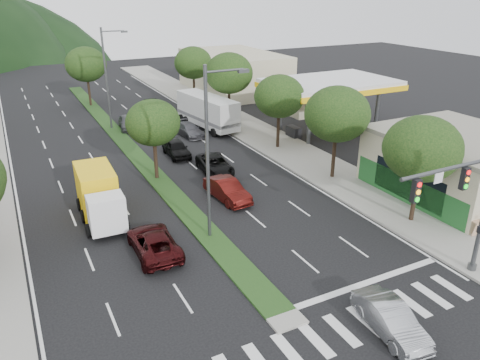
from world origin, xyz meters
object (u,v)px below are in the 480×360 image
tree_r_a (422,149)px  car_queue_c (227,190)px  tree_r_b (337,114)px  car_queue_e (128,122)px  car_queue_a (176,148)px  streetlight_near (211,146)px  tree_r_d (229,73)px  sedan_silver (390,319)px  car_queue_d (215,165)px  car_queue_f (157,107)px  traffic_signal (468,196)px  tree_r_e (193,63)px  box_truck (99,196)px  tree_med_far (86,64)px  suv_maroon (154,242)px  motorhome (207,111)px  a_frame_sign (475,226)px  streetlight_mid (108,74)px  tree_med_near (153,123)px  car_queue_b (189,130)px  tree_r_c (279,96)px

tree_r_a → car_queue_c: size_ratio=1.52×
tree_r_b → car_queue_e: bearing=117.5°
car_queue_a → car_queue_c: size_ratio=0.96×
tree_r_b → streetlight_near: bearing=-161.3°
tree_r_a → tree_r_d: 26.00m
sedan_silver → car_queue_d: bearing=94.8°
tree_r_d → car_queue_c: 20.38m
sedan_silver → car_queue_f: (2.68, 40.19, -0.03)m
traffic_signal → tree_r_e: (2.97, 41.54, 0.25)m
car_queue_d → box_truck: size_ratio=0.75×
sedan_silver → car_queue_f: size_ratio=0.93×
tree_r_d → tree_med_far: bearing=130.6°
tree_r_d → suv_maroon: 27.44m
tree_r_a → streetlight_near: bearing=161.3°
motorhome → tree_r_e: bearing=66.8°
tree_r_d → a_frame_sign: size_ratio=5.65×
streetlight_near → streetlight_mid: same height
sedan_silver → streetlight_mid: bearing=102.9°
tree_r_b → streetlight_mid: streetlight_mid is taller
tree_med_near → car_queue_f: tree_med_near is taller
tree_med_far → car_queue_f: 10.19m
streetlight_mid → car_queue_c: 21.58m
streetlight_near → car_queue_a: 15.28m
traffic_signal → tree_r_b: size_ratio=1.01×
tree_r_a → motorhome: (-3.00, 24.99, -3.07)m
sedan_silver → tree_r_e: bearing=86.5°
traffic_signal → car_queue_d: bearing=103.6°
tree_med_far → box_truck: size_ratio=1.10×
tree_r_d → suv_maroon: (-15.44, -22.23, -4.51)m
sedan_silver → car_queue_d: (0.98, 20.19, -0.02)m
tree_r_e → car_queue_d: bearing=-108.2°
traffic_signal → car_queue_f: (-2.83, 38.73, -4.01)m
tree_med_near → car_queue_b: bearing=55.8°
tree_r_e → suv_maroon: tree_r_e is taller
tree_r_c → sedan_silver: size_ratio=1.58×
tree_r_c → a_frame_sign: (1.82, -19.09, -4.04)m
streetlight_near → box_truck: bearing=134.2°
tree_r_a → tree_r_b: 8.00m
streetlight_near → sedan_silver: 12.49m
sedan_silver → a_frame_sign: (10.30, 3.91, 0.04)m
tree_r_a → car_queue_b: 24.26m
streetlight_mid → sedan_silver: size_ratio=2.44×
suv_maroon → car_queue_a: size_ratio=1.15×
tree_r_d → car_queue_b: (-5.75, -2.81, -4.56)m
tree_med_far → car_queue_c: bearing=-84.3°
car_queue_e → sedan_silver: bearing=-78.8°
sedan_silver → motorhome: size_ratio=0.46×
tree_med_far → car_queue_b: 18.46m
car_queue_b → a_frame_sign: (7.57, -26.28, 0.09)m
tree_r_b → tree_r_d: bearing=90.0°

